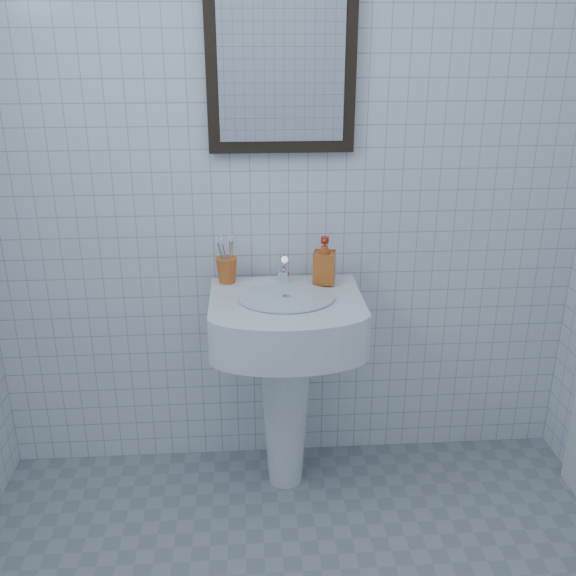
{
  "coord_description": "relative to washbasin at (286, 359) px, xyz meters",
  "views": [
    {
      "loc": [
        -0.16,
        -1.06,
        1.6
      ],
      "look_at": [
        -0.03,
        0.86,
        0.86
      ],
      "focal_mm": 40.0,
      "sensor_mm": 36.0,
      "label": 1
    }
  ],
  "objects": [
    {
      "name": "wall_back",
      "position": [
        0.03,
        0.22,
        0.71
      ],
      "size": [
        2.2,
        0.02,
        2.5
      ],
      "primitive_type": "cube",
      "color": "white",
      "rests_on": "ground"
    },
    {
      "name": "washbasin",
      "position": [
        0.0,
        0.0,
        0.0
      ],
      "size": [
        0.52,
        0.38,
        0.8
      ],
      "color": "white",
      "rests_on": "ground"
    },
    {
      "name": "faucet",
      "position": [
        -0.0,
        0.09,
        0.3
      ],
      "size": [
        0.05,
        0.1,
        0.12
      ],
      "color": "white",
      "rests_on": "washbasin"
    },
    {
      "name": "toothbrush_cup",
      "position": [
        -0.2,
        0.12,
        0.3
      ],
      "size": [
        0.1,
        0.1,
        0.09
      ],
      "primitive_type": null,
      "rotation": [
        0.0,
        0.0,
        -0.36
      ],
      "color": "orange",
      "rests_on": "washbasin"
    },
    {
      "name": "soap_dispenser",
      "position": [
        0.14,
        0.09,
        0.34
      ],
      "size": [
        0.09,
        0.09,
        0.17
      ],
      "primitive_type": "imported",
      "rotation": [
        0.0,
        0.0,
        -0.21
      ],
      "color": "#BA4512",
      "rests_on": "washbasin"
    },
    {
      "name": "wall_mirror",
      "position": [
        0.0,
        0.2,
        1.01
      ],
      "size": [
        0.5,
        0.04,
        0.62
      ],
      "color": "black",
      "rests_on": "wall_back"
    }
  ]
}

